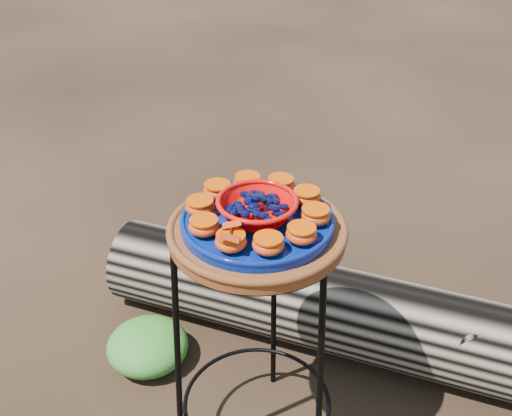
% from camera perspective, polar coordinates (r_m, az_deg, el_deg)
% --- Properties ---
extents(plant_stand, '(0.44, 0.44, 0.70)m').
position_cam_1_polar(plant_stand, '(1.70, 0.09, -12.42)').
color(plant_stand, black).
rests_on(plant_stand, ground).
extents(terracotta_saucer, '(0.41, 0.41, 0.03)m').
position_cam_1_polar(terracotta_saucer, '(1.47, 0.10, -2.20)').
color(terracotta_saucer, '#662B0E').
rests_on(terracotta_saucer, plant_stand).
extents(cobalt_plate, '(0.35, 0.35, 0.02)m').
position_cam_1_polar(cobalt_plate, '(1.45, 0.10, -1.29)').
color(cobalt_plate, '#020C5B').
rests_on(cobalt_plate, terracotta_saucer).
extents(red_bowl, '(0.17, 0.17, 0.05)m').
position_cam_1_polar(red_bowl, '(1.43, 0.10, -0.10)').
color(red_bowl, red).
rests_on(red_bowl, cobalt_plate).
extents(glass_gems, '(0.14, 0.14, 0.02)m').
position_cam_1_polar(glass_gems, '(1.41, 0.10, 1.12)').
color(glass_gems, black).
rests_on(glass_gems, red_bowl).
extents(orange_half_0, '(0.07, 0.07, 0.04)m').
position_cam_1_polar(orange_half_0, '(1.34, -2.25, -3.02)').
color(orange_half_0, '#B21610').
rests_on(orange_half_0, cobalt_plate).
extents(orange_half_1, '(0.07, 0.07, 0.04)m').
position_cam_1_polar(orange_half_1, '(1.33, 1.09, -3.27)').
color(orange_half_1, '#B21610').
rests_on(orange_half_1, cobalt_plate).
extents(orange_half_2, '(0.07, 0.07, 0.04)m').
position_cam_1_polar(orange_half_2, '(1.36, 4.05, -2.34)').
color(orange_half_2, '#B21610').
rests_on(orange_half_2, cobalt_plate).
extents(orange_half_3, '(0.07, 0.07, 0.04)m').
position_cam_1_polar(orange_half_3, '(1.43, 5.29, -0.68)').
color(orange_half_3, '#B21610').
rests_on(orange_half_3, cobalt_plate).
extents(orange_half_4, '(0.07, 0.07, 0.04)m').
position_cam_1_polar(orange_half_4, '(1.49, 4.52, 0.98)').
color(orange_half_4, '#B21610').
rests_on(orange_half_4, cobalt_plate).
extents(orange_half_5, '(0.07, 0.07, 0.04)m').
position_cam_1_polar(orange_half_5, '(1.54, 2.22, 2.07)').
color(orange_half_5, '#B21610').
rests_on(orange_half_5, cobalt_plate).
extents(orange_half_6, '(0.07, 0.07, 0.04)m').
position_cam_1_polar(orange_half_6, '(1.54, -0.75, 2.28)').
color(orange_half_6, '#B21610').
rests_on(orange_half_6, cobalt_plate).
extents(orange_half_7, '(0.07, 0.07, 0.04)m').
position_cam_1_polar(orange_half_7, '(1.51, -3.45, 1.56)').
color(orange_half_7, '#B21610').
rests_on(orange_half_7, cobalt_plate).
extents(orange_half_8, '(0.07, 0.07, 0.04)m').
position_cam_1_polar(orange_half_8, '(1.46, -4.98, 0.10)').
color(orange_half_8, '#B21610').
rests_on(orange_half_8, cobalt_plate).
extents(orange_half_9, '(0.07, 0.07, 0.04)m').
position_cam_1_polar(orange_half_9, '(1.39, -4.65, -1.65)').
color(orange_half_9, '#B21610').
rests_on(orange_half_9, cobalt_plate).
extents(butterfly, '(0.10, 0.07, 0.02)m').
position_cam_1_polar(butterfly, '(1.32, -2.27, -2.09)').
color(butterfly, '#B92E0C').
rests_on(butterfly, orange_half_0).
extents(driftwood_log, '(1.56, 0.60, 0.28)m').
position_cam_1_polar(driftwood_log, '(2.15, 6.44, -8.82)').
color(driftwood_log, black).
rests_on(driftwood_log, ground).
extents(foliage_left, '(0.26, 0.26, 0.13)m').
position_cam_1_polar(foliage_left, '(2.15, -9.63, -11.90)').
color(foliage_left, '#1B7121').
rests_on(foliage_left, ground).
extents(foliage_back, '(0.29, 0.29, 0.14)m').
position_cam_1_polar(foliage_back, '(2.36, -1.85, -6.35)').
color(foliage_back, '#1B7121').
rests_on(foliage_back, ground).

